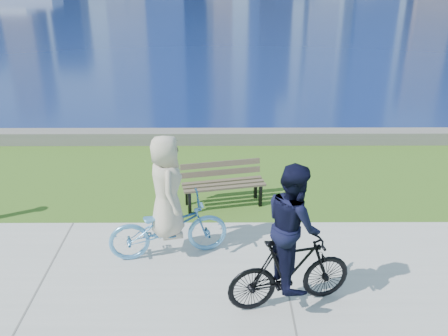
# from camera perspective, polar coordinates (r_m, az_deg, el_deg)

# --- Properties ---
(ground) EXTENTS (320.00, 320.00, 0.00)m
(ground) POSITION_cam_1_polar(r_m,az_deg,el_deg) (8.55, 6.99, -12.25)
(ground) COLOR #355D18
(ground) RESTS_ON ground
(concrete_path) EXTENTS (80.00, 3.50, 0.02)m
(concrete_path) POSITION_cam_1_polar(r_m,az_deg,el_deg) (8.55, 6.99, -12.19)
(concrete_path) COLOR #AFAFA9
(concrete_path) RESTS_ON ground
(seawall) EXTENTS (90.00, 0.50, 0.35)m
(seawall) POSITION_cam_1_polar(r_m,az_deg,el_deg) (13.95, 4.08, 3.60)
(seawall) COLOR #65625E
(seawall) RESTS_ON ground
(park_bench) EXTENTS (1.80, 0.93, 0.89)m
(park_bench) POSITION_cam_1_polar(r_m,az_deg,el_deg) (10.45, -0.16, -1.42)
(park_bench) COLOR black
(park_bench) RESTS_ON ground
(cyclist_woman) EXTENTS (1.16, 2.18, 2.24)m
(cyclist_woman) POSITION_cam_1_polar(r_m,az_deg,el_deg) (8.63, -6.46, -5.12)
(cyclist_woman) COLOR #59A0D9
(cyclist_woman) RESTS_ON ground
(cyclist_man) EXTENTS (1.01, 2.00, 2.33)m
(cyclist_man) POSITION_cam_1_polar(r_m,az_deg,el_deg) (7.43, 7.72, -9.18)
(cyclist_man) COLOR black
(cyclist_man) RESTS_ON ground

